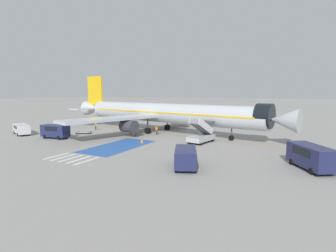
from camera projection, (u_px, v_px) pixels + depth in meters
The scene contains 22 objects.
ground_plane at pixel (163, 133), 48.36m from camera, with size 600.00×600.00×0.00m, color gray.
apron_leadline_yellow at pixel (165, 133), 48.31m from camera, with size 0.20×81.22×0.01m, color gold.
apron_stand_patch_blue at pixel (119, 146), 36.14m from camera, with size 5.44×11.43×0.01m, color #2856A8.
apron_walkway_bar_0 at pixel (56, 156), 30.58m from camera, with size 0.44×3.60×0.01m, color silver.
apron_walkway_bar_1 at pixel (64, 157), 30.04m from camera, with size 0.44×3.60×0.01m, color silver.
apron_walkway_bar_2 at pixel (71, 158), 29.50m from camera, with size 0.44×3.60×0.01m, color silver.
apron_walkway_bar_3 at pixel (79, 160), 28.95m from camera, with size 0.44×3.60×0.01m, color silver.
apron_walkway_bar_4 at pixel (87, 161), 28.41m from camera, with size 0.44×3.60×0.01m, color silver.
airliner at pixel (162, 113), 48.29m from camera, with size 46.18×36.05×11.01m.
boarding_stairs_forward at pixel (201, 136), 38.58m from camera, with size 3.05×5.50×3.91m.
fuel_tanker at pixel (189, 113), 72.00m from camera, with size 9.10×3.51×3.48m.
service_van_0 at pixel (311, 155), 25.15m from camera, with size 4.52×5.57×2.32m.
service_van_1 at pixel (185, 156), 25.68m from camera, with size 3.64×4.95×1.92m.
service_van_2 at pixel (55, 130), 42.09m from camera, with size 4.71×2.27×2.21m.
service_van_3 at pixel (21, 128), 46.06m from camera, with size 5.82×3.95×1.79m.
baggage_cart at pixel (84, 132), 47.10m from camera, with size 3.00×2.54×0.87m.
ground_crew_0 at pixel (136, 130), 44.49m from camera, with size 0.36×0.48×1.76m.
ground_crew_1 at pixel (96, 125), 51.63m from camera, with size 0.48×0.45×1.79m.
ground_crew_2 at pixel (157, 130), 45.83m from camera, with size 0.25×0.44×1.61m.
traffic_cone_0 at pixel (185, 145), 35.28m from camera, with size 0.58×0.58×0.64m.
traffic_cone_1 at pixel (130, 133), 46.23m from camera, with size 0.43×0.43×0.48m.
traffic_cone_2 at pixel (142, 141), 38.49m from camera, with size 0.47×0.47×0.52m.
Camera 1 is at (22.69, -42.09, 7.37)m, focal length 28.00 mm.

